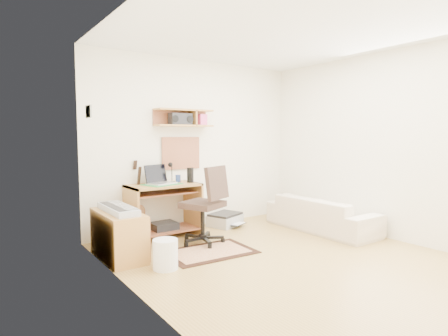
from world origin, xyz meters
TOP-DOWN VIEW (x-y plane):
  - floor at (0.00, 0.00)m, footprint 3.60×4.00m
  - ceiling at (0.00, 0.00)m, footprint 3.60×4.00m
  - back_wall at (0.00, 2.00)m, footprint 3.60×0.01m
  - left_wall at (-1.80, 0.00)m, footprint 0.01×4.00m
  - right_wall at (1.80, 0.00)m, footprint 0.01×4.00m
  - wall_shelf at (-0.30, 1.88)m, footprint 0.90×0.25m
  - cork_board at (-0.30, 1.98)m, footprint 0.64×0.03m
  - wall_photo at (-1.79, 1.50)m, footprint 0.02×0.20m
  - desk at (-0.73, 1.73)m, footprint 1.00×0.55m
  - laptop at (-0.76, 1.71)m, footprint 0.45×0.45m
  - speaker at (-0.31, 1.68)m, footprint 0.10×0.10m
  - desk_lamp at (-0.52, 1.87)m, footprint 0.10×0.10m
  - pencil_cup at (-0.44, 1.83)m, footprint 0.08×0.08m
  - boombox at (-0.37, 1.87)m, footprint 0.33×0.15m
  - rug at (-0.60, 0.73)m, footprint 1.11×0.77m
  - task_chair at (-0.46, 1.10)m, footprint 0.71×0.71m
  - cabinet at (-1.58, 1.17)m, footprint 0.40×0.90m
  - music_keyboard at (-1.58, 1.17)m, footprint 0.25×0.79m
  - guitar at (-1.04, 1.86)m, footprint 0.34×0.27m
  - waste_basket at (-1.30, 0.52)m, footprint 0.31×0.31m
  - printer at (0.35, 1.73)m, footprint 0.61×0.54m
  - sofa at (1.38, 0.65)m, footprint 0.51×1.73m

SIDE VIEW (x-z plane):
  - floor at x=0.00m, z-range -0.01..0.00m
  - rug at x=-0.60m, z-range 0.00..0.02m
  - printer at x=0.35m, z-range -0.01..0.18m
  - waste_basket at x=-1.30m, z-range 0.00..0.32m
  - cabinet at x=-1.58m, z-range 0.00..0.55m
  - sofa at x=1.38m, z-range 0.00..0.68m
  - desk at x=-0.73m, z-range 0.00..0.75m
  - task_chair at x=-0.46m, z-range 0.00..1.06m
  - guitar at x=-1.04m, z-range 0.00..1.10m
  - music_keyboard at x=-1.58m, z-range 0.55..0.62m
  - pencil_cup at x=-0.44m, z-range 0.75..0.86m
  - speaker at x=-0.31m, z-range 0.75..0.97m
  - laptop at x=-0.76m, z-range 0.75..1.03m
  - desk_lamp at x=-0.52m, z-range 0.75..1.04m
  - cork_board at x=-0.30m, z-range 0.92..1.42m
  - back_wall at x=0.00m, z-range 0.00..2.60m
  - left_wall at x=-1.80m, z-range 0.00..2.60m
  - right_wall at x=1.80m, z-range 0.00..2.60m
  - boombox at x=-0.37m, z-range 1.59..1.77m
  - wall_shelf at x=-0.30m, z-range 1.57..1.83m
  - wall_photo at x=-1.79m, z-range 1.65..1.79m
  - ceiling at x=0.00m, z-range 2.60..2.61m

